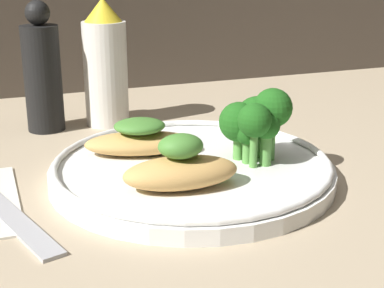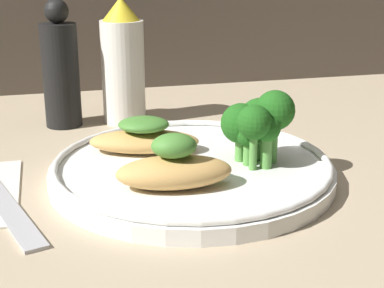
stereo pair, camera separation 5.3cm
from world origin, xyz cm
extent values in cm
cube|color=tan|center=(0.00, 0.00, -0.50)|extent=(180.00, 180.00, 1.00)
cylinder|color=white|center=(0.00, 0.00, 0.70)|extent=(25.76, 25.76, 1.40)
torus|color=white|center=(0.00, 0.00, 1.70)|extent=(25.16, 25.16, 0.60)
ellipsoid|color=tan|center=(-2.65, -4.58, 2.70)|extent=(9.95, 5.33, 2.60)
ellipsoid|color=#478433|center=(-2.65, -4.58, 5.00)|extent=(3.96, 3.28, 2.00)
ellipsoid|color=tan|center=(-3.59, 4.59, 2.43)|extent=(11.26, 6.76, 2.06)
ellipsoid|color=#478433|center=(-3.59, 4.59, 4.15)|extent=(5.62, 4.90, 1.38)
cylinder|color=#569942|center=(7.34, -1.19, 3.25)|extent=(0.74, 0.74, 3.71)
sphere|color=#1E5B19|center=(7.34, -1.19, 6.37)|extent=(3.60, 3.60, 3.60)
cylinder|color=#569942|center=(6.38, -0.42, 2.64)|extent=(1.07, 1.07, 2.47)
sphere|color=#1E5B19|center=(6.38, -0.42, 5.25)|extent=(3.93, 3.93, 3.93)
cylinder|color=#569942|center=(4.56, 0.16, 2.56)|extent=(0.93, 0.93, 2.32)
sphere|color=#1E5B19|center=(4.56, 0.16, 5.00)|extent=(3.68, 3.68, 3.68)
cylinder|color=#569942|center=(4.94, -1.21, 2.48)|extent=(0.92, 0.92, 2.16)
sphere|color=#1E5B19|center=(4.94, -1.21, 4.41)|extent=(2.43, 2.43, 2.43)
cylinder|color=#569942|center=(4.96, -2.39, 3.06)|extent=(0.71, 0.71, 3.31)
sphere|color=#1E5B19|center=(4.96, -2.39, 5.78)|extent=(3.06, 3.06, 3.06)
cylinder|color=#569942|center=(6.23, -2.29, 2.84)|extent=(1.05, 1.05, 2.87)
sphere|color=#1E5B19|center=(6.23, -2.29, 5.11)|extent=(2.41, 2.41, 2.41)
cylinder|color=white|center=(-3.36, 20.07, 6.03)|extent=(5.07, 5.07, 12.06)
cone|color=yellow|center=(-3.36, 20.07, 13.39)|extent=(4.31, 4.31, 2.65)
cylinder|color=black|center=(-10.56, 20.07, 5.97)|extent=(4.21, 4.21, 11.94)
sphere|color=black|center=(-10.56, 20.07, 13.31)|extent=(2.73, 2.73, 2.73)
cube|color=#B2B2B7|center=(-16.19, -2.47, 0.30)|extent=(6.63, 16.41, 0.60)
camera|label=1|loc=(-17.16, -46.78, 20.41)|focal=55.00mm
camera|label=2|loc=(-12.13, -48.33, 20.41)|focal=55.00mm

